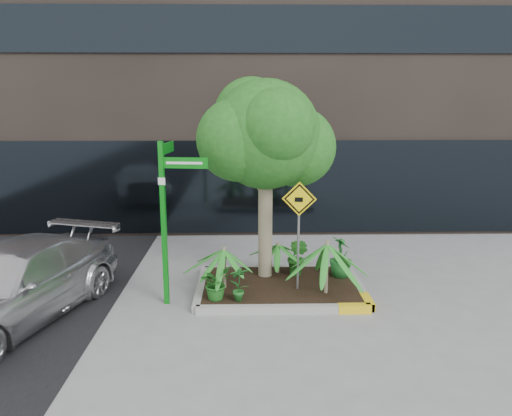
{
  "coord_description": "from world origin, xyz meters",
  "views": [
    {
      "loc": [
        -0.49,
        -9.26,
        3.86
      ],
      "look_at": [
        -0.28,
        0.2,
        1.75
      ],
      "focal_mm": 35.0,
      "sensor_mm": 36.0,
      "label": 1
    }
  ],
  "objects_px": {
    "tree": "(266,135)",
    "cattle_sign": "(299,218)",
    "parked_car": "(12,285)",
    "street_sign_post": "(167,205)"
  },
  "relations": [
    {
      "from": "parked_car",
      "to": "street_sign_post",
      "type": "bearing_deg",
      "value": 33.71
    },
    {
      "from": "tree",
      "to": "street_sign_post",
      "type": "bearing_deg",
      "value": -149.97
    },
    {
      "from": "tree",
      "to": "parked_car",
      "type": "bearing_deg",
      "value": -157.65
    },
    {
      "from": "tree",
      "to": "cattle_sign",
      "type": "xyz_separation_m",
      "value": [
        0.61,
        -0.82,
        -1.52
      ]
    },
    {
      "from": "tree",
      "to": "cattle_sign",
      "type": "bearing_deg",
      "value": -53.12
    },
    {
      "from": "parked_car",
      "to": "tree",
      "type": "bearing_deg",
      "value": 39.73
    },
    {
      "from": "tree",
      "to": "parked_car",
      "type": "relative_size",
      "value": 0.93
    },
    {
      "from": "tree",
      "to": "cattle_sign",
      "type": "distance_m",
      "value": 1.83
    },
    {
      "from": "tree",
      "to": "cattle_sign",
      "type": "height_order",
      "value": "tree"
    },
    {
      "from": "street_sign_post",
      "to": "cattle_sign",
      "type": "relative_size",
      "value": 1.44
    }
  ]
}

